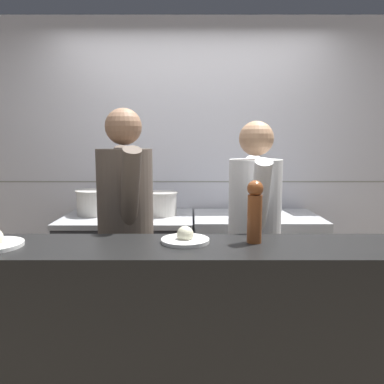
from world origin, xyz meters
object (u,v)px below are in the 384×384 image
(stock_pot, at_px, (94,202))
(mixing_bowl_steel, at_px, (275,210))
(plated_dish_appetiser, at_px, (184,238))
(sauce_pot, at_px, (160,203))
(pepper_mill, at_px, (254,210))
(oven_range, at_px, (129,269))
(chef_sous, at_px, (253,235))
(chef_head_cook, at_px, (125,230))

(stock_pot, height_order, mixing_bowl_steel, stock_pot)
(plated_dish_appetiser, bearing_deg, sauce_pot, 99.83)
(plated_dish_appetiser, relative_size, pepper_mill, 0.78)
(stock_pot, xyz_separation_m, mixing_bowl_steel, (1.51, -0.01, -0.07))
(sauce_pot, relative_size, mixing_bowl_steel, 0.92)
(stock_pot, xyz_separation_m, sauce_pot, (0.56, -0.02, -0.01))
(mixing_bowl_steel, xyz_separation_m, plated_dish_appetiser, (-0.73, -1.30, 0.10))
(oven_range, relative_size, plated_dish_appetiser, 4.50)
(oven_range, distance_m, sauce_pot, 0.62)
(sauce_pot, distance_m, pepper_mill, 1.43)
(stock_pot, relative_size, sauce_pot, 1.10)
(oven_range, height_order, chef_sous, chef_sous)
(oven_range, bearing_deg, sauce_pot, 8.24)
(mixing_bowl_steel, distance_m, plated_dish_appetiser, 1.49)
(stock_pot, bearing_deg, sauce_pot, -1.68)
(oven_range, relative_size, pepper_mill, 3.49)
(chef_sous, bearing_deg, plated_dish_appetiser, -125.45)
(sauce_pot, relative_size, plated_dish_appetiser, 1.17)
(mixing_bowl_steel, xyz_separation_m, chef_sous, (-0.30, -0.72, -0.04))
(plated_dish_appetiser, relative_size, chef_sous, 0.14)
(mixing_bowl_steel, distance_m, chef_head_cook, 1.34)
(chef_sous, bearing_deg, chef_head_cook, -177.01)
(pepper_mill, relative_size, chef_head_cook, 0.18)
(stock_pot, height_order, pepper_mill, pepper_mill)
(oven_range, height_order, mixing_bowl_steel, mixing_bowl_steel)
(mixing_bowl_steel, height_order, chef_sous, chef_sous)
(chef_head_cook, bearing_deg, stock_pot, 99.50)
(plated_dish_appetiser, bearing_deg, oven_range, 111.39)
(stock_pot, bearing_deg, pepper_mill, -49.66)
(plated_dish_appetiser, height_order, chef_sous, chef_sous)
(sauce_pot, xyz_separation_m, chef_head_cook, (-0.16, -0.74, -0.05))
(oven_range, distance_m, plated_dish_appetiser, 1.47)
(oven_range, bearing_deg, chef_sous, -36.39)
(oven_range, distance_m, chef_sous, 1.24)
(sauce_pot, bearing_deg, pepper_mill, -66.72)
(pepper_mill, distance_m, chef_sous, 0.65)
(sauce_pot, relative_size, chef_head_cook, 0.16)
(plated_dish_appetiser, bearing_deg, chef_head_cook, 124.95)
(pepper_mill, relative_size, chef_sous, 0.19)
(oven_range, relative_size, sauce_pot, 3.86)
(sauce_pot, relative_size, chef_sous, 0.17)
(oven_range, xyz_separation_m, stock_pot, (-0.29, 0.06, 0.56))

